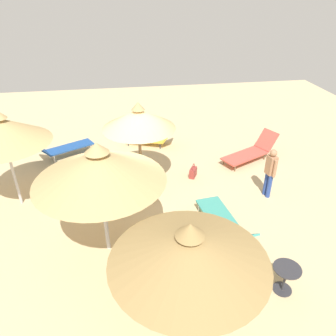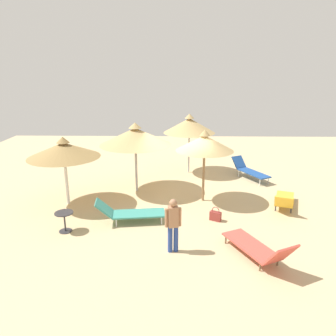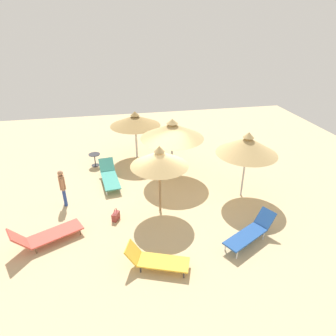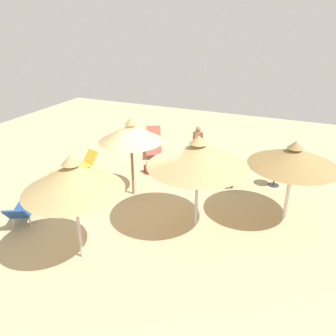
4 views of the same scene
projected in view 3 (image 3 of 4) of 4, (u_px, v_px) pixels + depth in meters
The scene contains 12 objects.
ground at pixel (164, 197), 12.29m from camera, with size 24.00×24.00×0.10m, color tan.
parasol_umbrella_back at pixel (247, 145), 11.28m from camera, with size 2.41×2.41×2.83m.
parasol_umbrella_near_right at pixel (159, 159), 10.34m from camera, with size 2.11×2.11×2.72m.
parasol_umbrella_front at pixel (172, 131), 12.79m from camera, with size 2.83×2.83×2.80m.
parasol_umbrella_edge at pixel (135, 121), 14.72m from camera, with size 2.56×2.56×2.52m.
lounge_chair_center at pixel (45, 235), 9.55m from camera, with size 2.28×1.57×0.89m.
lounge_chair_far_left at pixel (109, 176), 13.10m from camera, with size 0.95×2.29×0.78m.
lounge_chair_near_left at pixel (251, 232), 9.63m from camera, with size 2.12×1.49×0.84m.
lounge_chair_far_right at pixel (155, 260), 8.63m from camera, with size 1.96×1.22×0.74m.
person_standing_back at pixel (63, 186), 11.32m from camera, with size 0.26×0.44×1.53m.
handbag at pixel (116, 216), 10.76m from camera, with size 0.32×0.40×0.48m.
side_table_round at pixel (95, 158), 14.58m from camera, with size 0.56×0.56×0.63m.
Camera 3 is at (-1.85, -10.17, 6.71)m, focal length 31.15 mm.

